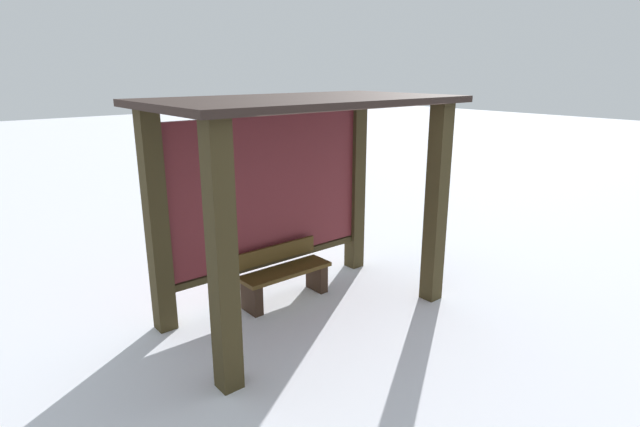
# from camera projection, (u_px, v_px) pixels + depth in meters

# --- Properties ---
(ground_plane) EXTENTS (60.00, 60.00, 0.00)m
(ground_plane) POSITION_uv_depth(u_px,v_px,m) (306.00, 312.00, 6.12)
(ground_plane) COLOR white
(bus_shelter) EXTENTS (3.44, 1.91, 2.57)m
(bus_shelter) POSITION_uv_depth(u_px,v_px,m) (293.00, 167.00, 5.79)
(bus_shelter) COLOR #372E18
(bus_shelter) RESTS_ON ground
(bench_left_inside) EXTENTS (1.22, 0.38, 0.71)m
(bench_left_inside) POSITION_uv_depth(u_px,v_px,m) (284.00, 276.00, 6.35)
(bench_left_inside) COLOR #493414
(bench_left_inside) RESTS_ON ground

